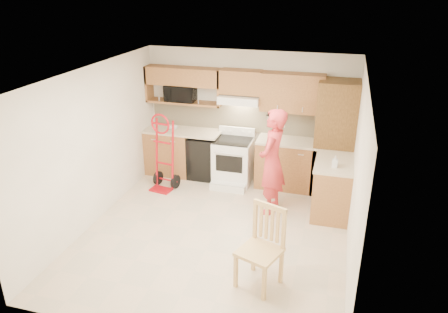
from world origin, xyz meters
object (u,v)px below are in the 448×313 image
at_px(microwave, 181,93).
at_px(hand_truck, 162,156).
at_px(person, 272,162).
at_px(dining_chair, 259,249).
at_px(range, 232,159).

distance_m(microwave, hand_truck, 1.32).
relative_size(microwave, person, 0.32).
bearing_deg(person, dining_chair, 15.51).
bearing_deg(hand_truck, range, 34.58).
height_order(hand_truck, dining_chair, hand_truck).
relative_size(range, hand_truck, 0.78).
height_order(microwave, range, microwave).
xyz_separation_m(person, dining_chair, (0.20, -1.96, -0.36)).
bearing_deg(range, hand_truck, -154.82).
bearing_deg(dining_chair, microwave, 145.93).
relative_size(hand_truck, dining_chair, 1.22).
height_order(range, hand_truck, hand_truck).
height_order(range, person, person).
distance_m(range, dining_chair, 3.00).
bearing_deg(person, hand_truck, -87.68).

